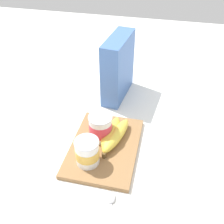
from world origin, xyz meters
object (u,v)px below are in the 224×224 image
Objects in this scene: spoon at (111,207)px; yogurt_cup_back at (101,127)px; yogurt_cup_front at (87,152)px; banana_bunch at (112,135)px; cutting_board at (105,147)px; cereal_box at (118,68)px.

yogurt_cup_back is at bearing 20.74° from spoon.
yogurt_cup_front reaches higher than banana_bunch.
cutting_board is 0.06m from yogurt_cup_back.
yogurt_cup_front is 0.11m from yogurt_cup_back.
yogurt_cup_back is at bearing -5.66° from yogurt_cup_front.
banana_bunch is at bearing -92.04° from yogurt_cup_back.
yogurt_cup_back reaches higher than banana_bunch.
spoon is at bearing -163.20° from cereal_box.
yogurt_cup_back reaches higher than spoon.
yogurt_cup_front is 0.16m from spoon.
cereal_box is 1.81× the size of spoon.
cereal_box is (0.31, 0.02, 0.11)m from cutting_board.
banana_bunch is (-0.00, -0.04, -0.02)m from yogurt_cup_back.
yogurt_cup_front is (-0.38, 0.01, -0.06)m from cereal_box.
cutting_board is at bearing 18.70° from spoon.
yogurt_cup_front reaches higher than cutting_board.
cereal_box reaches higher than cutting_board.
yogurt_cup_front is (-0.08, 0.03, 0.05)m from cutting_board.
cereal_box is at bearing 0.34° from yogurt_cup_back.
banana_bunch reaches higher than cutting_board.
spoon is at bearing -141.31° from yogurt_cup_front.
yogurt_cup_front is at bearing -174.59° from cereal_box.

